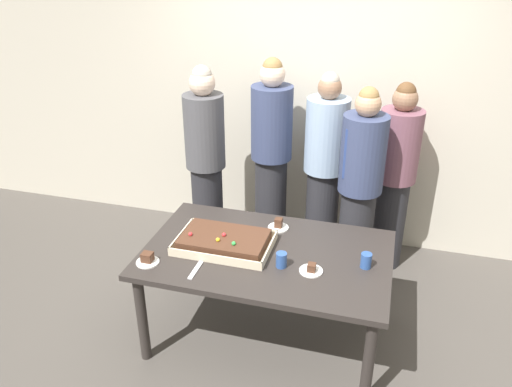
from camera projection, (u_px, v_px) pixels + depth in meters
name	position (u px, v px, depth m)	size (l,w,h in m)	color
ground_plane	(266.00, 335.00, 3.73)	(12.00, 12.00, 0.00)	#4C4742
interior_back_panel	(314.00, 80.00, 4.44)	(8.00, 0.12, 3.00)	beige
party_table	(267.00, 262.00, 3.45)	(1.64, 1.03, 0.72)	#2D2826
sheet_cake	(224.00, 241.00, 3.45)	(0.64, 0.42, 0.11)	beige
plated_slice_near_left	(148.00, 259.00, 3.29)	(0.15, 0.15, 0.07)	white
plated_slice_near_right	(311.00, 270.00, 3.20)	(0.15, 0.15, 0.06)	white
plated_slice_far_left	(278.00, 225.00, 3.69)	(0.15, 0.15, 0.08)	white
drink_cup_nearest	(366.00, 260.00, 3.24)	(0.07, 0.07, 0.10)	#2D5199
drink_cup_middle	(281.00, 260.00, 3.24)	(0.07, 0.07, 0.10)	#2D5199
cake_server_utensil	(196.00, 270.00, 3.22)	(0.03, 0.20, 0.01)	silver
person_serving_front	(271.00, 156.00, 4.41)	(0.35, 0.35, 1.76)	#28282D
person_green_shirt_behind	(206.00, 163.00, 4.30)	(0.33, 0.33, 1.73)	#28282D
person_striped_tie_right	(360.00, 189.00, 3.95)	(0.34, 0.34, 1.67)	#28282D
person_far_right_suit	(395.00, 177.00, 4.20)	(0.34, 0.34, 1.63)	#28282D
person_left_edge_reaching	(325.00, 168.00, 4.32)	(0.36, 0.36, 1.68)	#28282D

